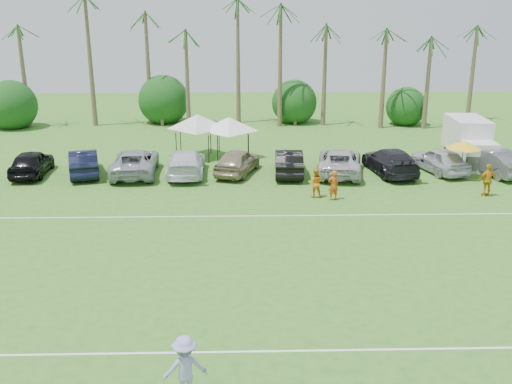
{
  "coord_description": "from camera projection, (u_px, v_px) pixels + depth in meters",
  "views": [
    {
      "loc": [
        1.12,
        -12.97,
        9.83
      ],
      "look_at": [
        1.8,
        12.96,
        1.6
      ],
      "focal_mm": 40.0,
      "sensor_mm": 36.0,
      "label": 1
    }
  ],
  "objects": [
    {
      "name": "field_lines",
      "position": [
        215.0,
        267.0,
        22.93
      ],
      "size": [
        80.0,
        12.1,
        0.01
      ],
      "color": "white",
      "rests_on": "ground"
    },
    {
      "name": "palm_tree_1",
      "position": [
        28.0,
        30.0,
        48.57
      ],
      "size": [
        2.4,
        2.4,
        9.9
      ],
      "color": "brown",
      "rests_on": "ground"
    },
    {
      "name": "palm_tree_2",
      "position": [
        86.0,
        19.0,
        48.43
      ],
      "size": [
        2.4,
        2.4,
        10.9
      ],
      "color": "brown",
      "rests_on": "ground"
    },
    {
      "name": "palm_tree_3",
      "position": [
        133.0,
        9.0,
        48.27
      ],
      "size": [
        2.4,
        2.4,
        11.9
      ],
      "color": "brown",
      "rests_on": "ground"
    },
    {
      "name": "palm_tree_4",
      "position": [
        181.0,
        40.0,
        49.15
      ],
      "size": [
        2.4,
        2.4,
        8.9
      ],
      "color": "brown",
      "rests_on": "ground"
    },
    {
      "name": "palm_tree_5",
      "position": [
        228.0,
        29.0,
        48.99
      ],
      "size": [
        2.4,
        2.4,
        9.9
      ],
      "color": "brown",
      "rests_on": "ground"
    },
    {
      "name": "palm_tree_6",
      "position": [
        274.0,
        19.0,
        48.83
      ],
      "size": [
        2.4,
        2.4,
        10.9
      ],
      "color": "brown",
      "rests_on": "ground"
    },
    {
      "name": "palm_tree_7",
      "position": [
        321.0,
        9.0,
        48.67
      ],
      "size": [
        2.4,
        2.4,
        11.9
      ],
      "color": "brown",
      "rests_on": "ground"
    },
    {
      "name": "palm_tree_8",
      "position": [
        377.0,
        40.0,
        49.58
      ],
      "size": [
        2.4,
        2.4,
        8.9
      ],
      "color": "brown",
      "rests_on": "ground"
    },
    {
      "name": "palm_tree_9",
      "position": [
        435.0,
        29.0,
        49.44
      ],
      "size": [
        2.4,
        2.4,
        9.9
      ],
      "color": "brown",
      "rests_on": "ground"
    },
    {
      "name": "palm_tree_10",
      "position": [
        493.0,
        19.0,
        49.3
      ],
      "size": [
        2.4,
        2.4,
        10.9
      ],
      "color": "brown",
      "rests_on": "ground"
    },
    {
      "name": "bush_tree_0",
      "position": [
        19.0,
        105.0,
        51.45
      ],
      "size": [
        4.0,
        4.0,
        4.0
      ],
      "color": "brown",
      "rests_on": "ground"
    },
    {
      "name": "bush_tree_1",
      "position": [
        163.0,
        104.0,
        51.78
      ],
      "size": [
        4.0,
        4.0,
        4.0
      ],
      "color": "brown",
      "rests_on": "ground"
    },
    {
      "name": "bush_tree_2",
      "position": [
        294.0,
        104.0,
        52.07
      ],
      "size": [
        4.0,
        4.0,
        4.0
      ],
      "color": "brown",
      "rests_on": "ground"
    },
    {
      "name": "bush_tree_3",
      "position": [
        403.0,
        103.0,
        52.32
      ],
      "size": [
        4.0,
        4.0,
        4.0
      ],
      "color": "brown",
      "rests_on": "ground"
    },
    {
      "name": "sideline_player_a",
      "position": [
        333.0,
        185.0,
        30.94
      ],
      "size": [
        0.7,
        0.56,
        1.65
      ],
      "primitive_type": "imported",
      "rotation": [
        0.0,
        0.0,
        3.46
      ],
      "color": "#D15417",
      "rests_on": "ground"
    },
    {
      "name": "sideline_player_b",
      "position": [
        315.0,
        183.0,
        31.38
      ],
      "size": [
        0.85,
        0.69,
        1.63
      ],
      "primitive_type": "imported",
      "rotation": [
        0.0,
        0.0,
        3.05
      ],
      "color": "orange",
      "rests_on": "ground"
    },
    {
      "name": "sideline_player_c",
      "position": [
        488.0,
        180.0,
        31.53
      ],
      "size": [
        1.12,
        0.58,
        1.84
      ],
      "primitive_type": "imported",
      "rotation": [
        0.0,
        0.0,
        3.27
      ],
      "color": "orange",
      "rests_on": "ground"
    },
    {
      "name": "box_truck",
      "position": [
        470.0,
        140.0,
        38.37
      ],
      "size": [
        2.54,
        5.85,
        2.94
      ],
      "rotation": [
        0.0,
        0.0,
        -0.07
      ],
      "color": "silver",
      "rests_on": "ground"
    },
    {
      "name": "canopy_tent_left",
      "position": [
        198.0,
        114.0,
        39.59
      ],
      "size": [
        4.34,
        4.34,
        3.52
      ],
      "color": "black",
      "rests_on": "ground"
    },
    {
      "name": "canopy_tent_right",
      "position": [
        229.0,
        117.0,
        39.18
      ],
      "size": [
        4.16,
        4.16,
        3.37
      ],
      "color": "black",
      "rests_on": "ground"
    },
    {
      "name": "market_umbrella",
      "position": [
        464.0,
        145.0,
        34.6
      ],
      "size": [
        2.11,
        2.11,
        2.35
      ],
      "color": "black",
      "rests_on": "ground"
    },
    {
      "name": "frisbee_player",
      "position": [
        185.0,
        368.0,
        14.94
      ],
      "size": [
        1.29,
        0.97,
        1.82
      ],
      "rotation": [
        0.0,
        0.0,
        3.35
      ],
      "color": "#9B9ADA",
      "rests_on": "ground"
    },
    {
      "name": "parked_car_0",
      "position": [
        32.0,
        163.0,
        35.61
      ],
      "size": [
        2.19,
        4.83,
        1.61
      ],
      "primitive_type": "imported",
      "rotation": [
        0.0,
        0.0,
        3.2
      ],
      "color": "black",
      "rests_on": "ground"
    },
    {
      "name": "parked_car_1",
      "position": [
        84.0,
        162.0,
        35.74
      ],
      "size": [
        2.96,
        5.16,
        1.61
      ],
      "primitive_type": "imported",
      "rotation": [
        0.0,
        0.0,
        3.42
      ],
      "color": "black",
      "rests_on": "ground"
    },
    {
      "name": "parked_car_2",
      "position": [
        135.0,
        162.0,
        35.79
      ],
      "size": [
        3.03,
        5.94,
        1.61
      ],
      "primitive_type": "imported",
      "rotation": [
        0.0,
        0.0,
        3.21
      ],
      "color": "#A0A4AA",
      "rests_on": "ground"
    },
    {
      "name": "parked_car_3",
      "position": [
        186.0,
        162.0,
        35.71
      ],
      "size": [
        2.39,
        5.59,
        1.61
      ],
      "primitive_type": "imported",
      "rotation": [
        0.0,
        0.0,
        3.17
      ],
      "color": "white",
      "rests_on": "ground"
    },
    {
      "name": "parked_car_4",
      "position": [
        237.0,
        161.0,
        35.93
      ],
      "size": [
        3.25,
        5.07,
        1.61
      ],
      "primitive_type": "imported",
      "rotation": [
        0.0,
        0.0,
        2.83
      ],
      "color": "gray",
      "rests_on": "ground"
    },
    {
      "name": "parked_car_5",
      "position": [
        289.0,
        162.0,
        35.81
      ],
      "size": [
        1.93,
        4.95,
        1.61
      ],
      "primitive_type": "imported",
      "rotation": [
        0.0,
        0.0,
        3.09
      ],
      "color": "black",
      "rests_on": "ground"
    },
    {
      "name": "parked_car_6",
      "position": [
        340.0,
        162.0,
        35.9
      ],
      "size": [
        3.66,
        6.17,
        1.61
      ],
      "primitive_type": "imported",
      "rotation": [
        0.0,
        0.0,
        2.96
      ],
      "color": "#BDBDBE",
      "rests_on": "ground"
    },
    {
      "name": "parked_car_7",
      "position": [
        390.0,
        161.0,
        36.02
      ],
      "size": [
        2.94,
        5.78,
        1.61
      ],
      "primitive_type": "imported",
      "rotation": [
        0.0,
        0.0,
        3.27
      ],
      "color": "black",
      "rests_on": "ground"
    },
    {
      "name": "parked_car_8",
      "position": [
        439.0,
        160.0,
        36.3
      ],
      "size": [
        3.03,
        5.04,
        1.61
      ],
      "primitive_type": "imported",
      "rotation": [
        0.0,
        0.0,
        3.4
      ],
      "color": "silver",
      "rests_on": "ground"
    },
    {
      "name": "parked_car_9",
      "position": [
        493.0,
        162.0,
        35.9
      ],
      "size": [
        3.05,
        5.16,
        1.61
      ],
      "primitive_type": "imported",
      "rotation": [
        0.0,
        0.0,
        3.44
      ],
      "color": "slate",
      "rests_on": "ground"
    }
  ]
}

